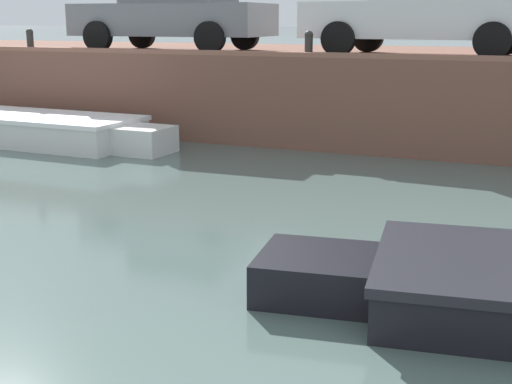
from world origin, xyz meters
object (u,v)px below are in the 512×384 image
Objects in this scene: boat_moored_west_white at (40,129)px; car_left_inner_white at (429,7)px; mooring_bollard_west at (30,39)px; car_leftmost_grey at (175,9)px; mooring_bollard_mid at (309,43)px.

car_left_inner_white reaches higher than boat_moored_west_white.
mooring_bollard_west is (-1.41, 1.54, 1.60)m from boat_moored_west_white.
boat_moored_west_white is 3.76m from car_leftmost_grey.
car_leftmost_grey is at bearing 179.95° from car_left_inner_white.
boat_moored_west_white is 5.21m from mooring_bollard_mid.
boat_moored_west_white is 1.21× the size of car_left_inner_white.
mooring_bollard_mid is at bearing 18.02° from boat_moored_west_white.
boat_moored_west_white is 1.25× the size of car_leftmost_grey.
mooring_bollard_west and mooring_bollard_mid have the same top height.
car_left_inner_white is 9.57× the size of mooring_bollard_mid.
boat_moored_west_white is 11.54× the size of mooring_bollard_mid.
car_leftmost_grey is 9.21× the size of mooring_bollard_west.
car_leftmost_grey is 0.96× the size of car_left_inner_white.
car_leftmost_grey is (1.38, 2.72, 2.20)m from boat_moored_west_white.
car_leftmost_grey is 3.09m from mooring_bollard_west.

